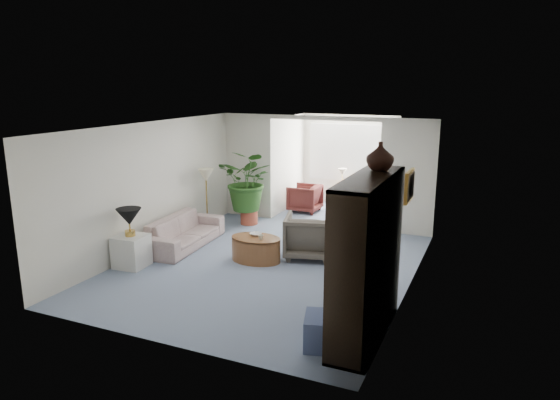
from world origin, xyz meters
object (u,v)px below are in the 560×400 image
at_px(end_table, 131,251).
at_px(coffee_cup, 261,237).
at_px(side_table_dark, 349,241).
at_px(ottoman, 325,331).
at_px(sofa, 184,232).
at_px(sunroom_chair_blue, 362,205).
at_px(plant_pot, 249,217).
at_px(table_lamp, 129,217).
at_px(sunroom_chair_maroon, 305,198).
at_px(coffee_table, 256,249).
at_px(floor_lamp, 206,175).
at_px(sunroom_table, 342,198).
at_px(cabinet_urn, 380,156).
at_px(coffee_bowl, 256,234).
at_px(framed_picture, 410,186).
at_px(wingback_chair, 309,236).
at_px(entertainment_cabinet, 367,258).

xyz_separation_m(end_table, coffee_cup, (2.05, 1.07, 0.21)).
bearing_deg(side_table_dark, ottoman, -79.00).
height_order(sofa, end_table, sofa).
bearing_deg(sunroom_chair_blue, side_table_dark, -169.51).
relative_size(ottoman, plant_pot, 1.27).
distance_m(table_lamp, sunroom_chair_maroon, 5.16).
xyz_separation_m(coffee_table, ottoman, (2.17, -2.43, -0.02)).
xyz_separation_m(table_lamp, plant_pot, (0.65, 3.33, -0.76)).
relative_size(sofa, sunroom_chair_maroon, 2.71).
bearing_deg(floor_lamp, sunroom_table, 56.12).
xyz_separation_m(floor_lamp, coffee_cup, (2.02, -1.43, -0.75)).
bearing_deg(ottoman, sunroom_chair_blue, 100.52).
distance_m(table_lamp, cabinet_urn, 4.66).
relative_size(cabinet_urn, sunroom_chair_blue, 0.53).
bearing_deg(coffee_bowl, side_table_dark, 26.76).
height_order(plant_pot, sunroom_table, sunroom_table).
bearing_deg(sofa, framed_picture, -100.26).
bearing_deg(sunroom_chair_maroon, cabinet_urn, 30.73).
bearing_deg(table_lamp, framed_picture, 10.50).
bearing_deg(coffee_table, wingback_chair, 35.77).
bearing_deg(framed_picture, entertainment_cabinet, -98.05).
height_order(entertainment_cabinet, ottoman, entertainment_cabinet).
bearing_deg(coffee_table, end_table, -148.39).
bearing_deg(end_table, sunroom_chair_blue, 59.34).
height_order(framed_picture, side_table_dark, framed_picture).
height_order(plant_pot, sunroom_chair_maroon, sunroom_chair_maroon).
xyz_separation_m(cabinet_urn, ottoman, (-0.37, -1.00, -2.09)).
distance_m(end_table, coffee_table, 2.23).
relative_size(table_lamp, side_table_dark, 0.71).
bearing_deg(sunroom_chair_maroon, wingback_chair, 22.90).
height_order(wingback_chair, entertainment_cabinet, entertainment_cabinet).
bearing_deg(floor_lamp, sofa, -81.81).
xyz_separation_m(sofa, plant_pot, (0.45, 1.98, -0.14)).
xyz_separation_m(end_table, ottoman, (4.07, -1.26, -0.08)).
bearing_deg(entertainment_cabinet, sunroom_table, 109.42).
relative_size(end_table, cabinet_urn, 1.53).
relative_size(cabinet_urn, ottoman, 0.74).
bearing_deg(coffee_table, sunroom_chair_blue, 74.81).
xyz_separation_m(coffee_bowl, sunroom_chair_maroon, (-0.43, 3.66, -0.13)).
bearing_deg(coffee_cup, table_lamp, -152.45).
bearing_deg(sofa, side_table_dark, -81.61).
bearing_deg(entertainment_cabinet, side_table_dark, 109.82).
bearing_deg(sunroom_table, sunroom_chair_maroon, -135.00).
relative_size(table_lamp, entertainment_cabinet, 0.21).
height_order(end_table, table_lamp, table_lamp).
height_order(framed_picture, sofa, framed_picture).
relative_size(wingback_chair, plant_pot, 2.26).
xyz_separation_m(table_lamp, entertainment_cabinet, (4.44, -0.76, 0.13)).
bearing_deg(entertainment_cabinet, table_lamp, 170.28).
relative_size(end_table, plant_pot, 1.44).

